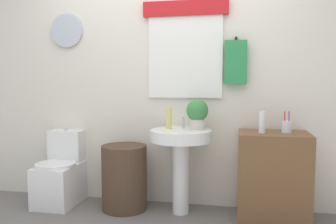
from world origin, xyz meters
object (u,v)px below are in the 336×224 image
object	(u,v)px
toilet	(61,175)
lotion_bottle	(262,122)
soap_bottle	(169,118)
laundry_hamper	(124,177)
toothbrush_cup	(287,127)
pedestal_sink	(181,149)
wooden_cabinet	(273,177)
potted_plant	(197,113)

from	to	relation	value
toilet	lotion_bottle	world-z (taller)	lotion_bottle
soap_bottle	lotion_bottle	xyz separation A→B (m)	(0.82, -0.09, -0.00)
laundry_hamper	lotion_bottle	size ratio (longest dim) A/B	3.27
toothbrush_cup	laundry_hamper	bearing A→B (deg)	-179.22
laundry_hamper	pedestal_sink	bearing A→B (deg)	0.00
soap_bottle	wooden_cabinet	bearing A→B (deg)	-3.09
toothbrush_cup	pedestal_sink	bearing A→B (deg)	-178.76
wooden_cabinet	toothbrush_cup	bearing A→B (deg)	10.78
toilet	pedestal_sink	distance (m)	1.25
laundry_hamper	potted_plant	size ratio (longest dim) A/B	2.22
soap_bottle	toothbrush_cup	bearing A→B (deg)	-1.69
laundry_hamper	potted_plant	xyz separation A→B (m)	(0.68, 0.06, 0.62)
wooden_cabinet	soap_bottle	bearing A→B (deg)	176.91
wooden_cabinet	laundry_hamper	bearing A→B (deg)	180.00
soap_bottle	toothbrush_cup	world-z (taller)	soap_bottle
laundry_hamper	wooden_cabinet	size ratio (longest dim) A/B	0.79
soap_bottle	toilet	bearing A→B (deg)	-179.06
toilet	lotion_bottle	xyz separation A→B (m)	(1.91, -0.07, 0.58)
wooden_cabinet	toothbrush_cup	world-z (taller)	toothbrush_cup
potted_plant	toothbrush_cup	xyz separation A→B (m)	(0.77, -0.04, -0.10)
pedestal_sink	soap_bottle	bearing A→B (deg)	157.38
potted_plant	soap_bottle	bearing A→B (deg)	-177.80
pedestal_sink	soap_bottle	world-z (taller)	soap_bottle
pedestal_sink	lotion_bottle	distance (m)	0.75
toilet	pedestal_sink	bearing A→B (deg)	-1.53
lotion_bottle	potted_plant	bearing A→B (deg)	169.91
potted_plant	toilet	bearing A→B (deg)	-178.82
pedestal_sink	potted_plant	world-z (taller)	potted_plant
wooden_cabinet	toothbrush_cup	xyz separation A→B (m)	(0.10, 0.02, 0.44)
toilet	laundry_hamper	size ratio (longest dim) A/B	1.20
pedestal_sink	toothbrush_cup	xyz separation A→B (m)	(0.91, 0.02, 0.23)
toilet	wooden_cabinet	size ratio (longest dim) A/B	0.95
lotion_bottle	pedestal_sink	bearing A→B (deg)	176.74
wooden_cabinet	lotion_bottle	xyz separation A→B (m)	(-0.10, -0.04, 0.48)
potted_plant	pedestal_sink	bearing A→B (deg)	-156.80
potted_plant	toothbrush_cup	world-z (taller)	potted_plant
toilet	laundry_hamper	world-z (taller)	toilet
laundry_hamper	pedestal_sink	distance (m)	0.61
soap_bottle	toothbrush_cup	distance (m)	1.03
pedestal_sink	lotion_bottle	world-z (taller)	lotion_bottle
toilet	potted_plant	xyz separation A→B (m)	(1.35, 0.03, 0.64)
laundry_hamper	toothbrush_cup	bearing A→B (deg)	0.78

